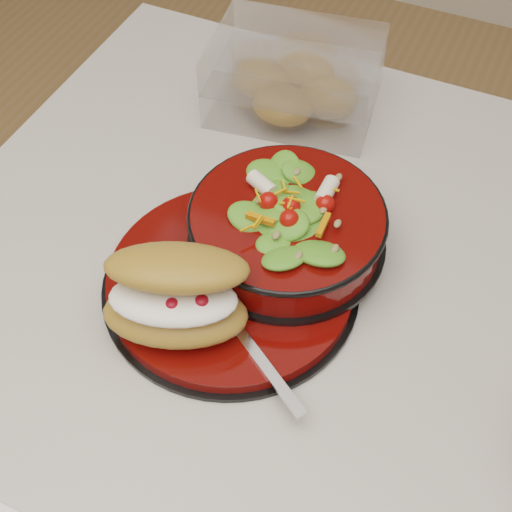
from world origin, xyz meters
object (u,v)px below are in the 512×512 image
at_px(pastry_box, 295,79).
at_px(island_counter, 415,491).
at_px(croissant, 177,296).
at_px(salad_bowl, 287,223).
at_px(fork, 253,350).
at_px(dinner_plate, 231,282).

bearing_deg(pastry_box, island_counter, -45.72).
relative_size(island_counter, croissant, 7.77).
xyz_separation_m(island_counter, salad_bowl, (-0.23, 0.00, 0.50)).
bearing_deg(fork, croissant, 120.68).
bearing_deg(salad_bowl, pastry_box, 110.50).
distance_m(salad_bowl, fork, 0.14).
xyz_separation_m(salad_bowl, croissant, (-0.06, -0.13, 0.01)).
xyz_separation_m(island_counter, fork, (-0.20, -0.13, 0.47)).
xyz_separation_m(dinner_plate, fork, (0.06, -0.07, 0.01)).
bearing_deg(croissant, pastry_box, 74.08).
distance_m(island_counter, pastry_box, 0.63).
relative_size(island_counter, fork, 9.17).
xyz_separation_m(island_counter, pastry_box, (-0.32, 0.24, 0.49)).
height_order(island_counter, salad_bowl, salad_bowl).
xyz_separation_m(dinner_plate, pastry_box, (-0.05, 0.30, 0.03)).
xyz_separation_m(croissant, pastry_box, (-0.03, 0.37, -0.02)).
relative_size(croissant, pastry_box, 0.70).
xyz_separation_m(island_counter, dinner_plate, (-0.26, -0.06, 0.46)).
relative_size(salad_bowl, fork, 1.57).
distance_m(island_counter, dinner_plate, 0.53).
height_order(island_counter, fork, fork).
bearing_deg(island_counter, salad_bowl, 179.18).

